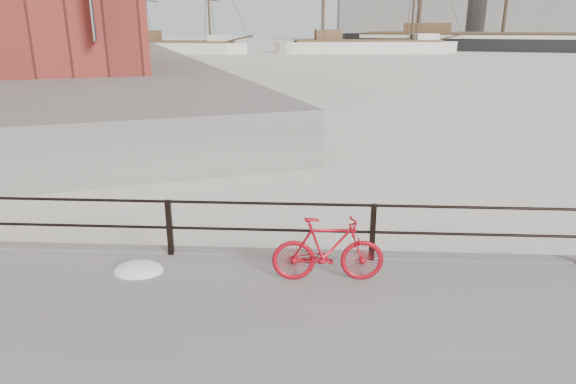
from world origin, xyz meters
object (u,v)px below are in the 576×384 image
(bicycle, at_px, (328,249))
(schooner_mid, at_px, (367,53))
(barque_black, at_px, (500,51))
(schooner_left, at_px, (178,53))
(workboat_near, at_px, (36,87))
(workboat_far, at_px, (15,70))

(bicycle, relative_size, schooner_mid, 0.06)
(barque_black, relative_size, schooner_mid, 1.98)
(barque_black, height_order, schooner_left, barque_black)
(barque_black, relative_size, schooner_left, 2.60)
(schooner_left, relative_size, workboat_near, 1.86)
(schooner_mid, distance_m, schooner_left, 29.58)
(schooner_mid, height_order, schooner_left, schooner_mid)
(workboat_near, bearing_deg, bicycle, -81.71)
(workboat_far, bearing_deg, schooner_mid, 28.19)
(bicycle, bearing_deg, schooner_mid, 81.16)
(bicycle, distance_m, workboat_near, 35.07)
(barque_black, relative_size, workboat_far, 5.67)
(workboat_near, height_order, workboat_far, same)
(barque_black, xyz_separation_m, schooner_left, (-52.75, -10.23, 0.00))
(schooner_left, bearing_deg, workboat_far, -95.96)
(workboat_near, bearing_deg, workboat_far, 97.51)
(workboat_near, bearing_deg, schooner_mid, 33.11)
(barque_black, bearing_deg, workboat_near, -116.80)
(bicycle, height_order, schooner_mid, schooner_mid)
(bicycle, bearing_deg, workboat_near, 121.98)
(schooner_mid, relative_size, schooner_left, 1.31)
(bicycle, xyz_separation_m, schooner_mid, (7.24, 76.82, -0.88))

